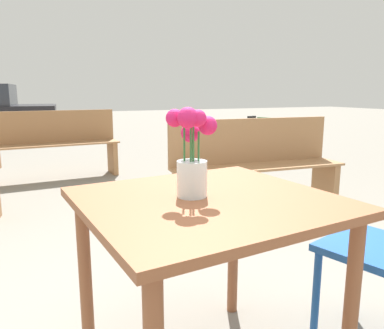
% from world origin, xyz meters
% --- Properties ---
extents(table_front, '(0.91, 0.87, 0.73)m').
position_xyz_m(table_front, '(0.00, 0.00, 0.62)').
color(table_front, brown).
rests_on(table_front, ground_plane).
extents(flower_vase, '(0.17, 0.16, 0.31)m').
position_xyz_m(flower_vase, '(-0.05, 0.04, 0.86)').
color(flower_vase, silver).
rests_on(flower_vase, table_front).
extents(bench_middle, '(1.58, 0.48, 0.85)m').
position_xyz_m(bench_middle, '(1.30, 1.65, 0.46)').
color(bench_middle, '#9E7047').
rests_on(bench_middle, ground_plane).
extents(bench_far, '(1.57, 0.43, 0.85)m').
position_xyz_m(bench_far, '(-0.23, 3.87, 0.46)').
color(bench_far, '#9E7047').
rests_on(bench_far, ground_plane).
extents(bicycle, '(1.38, 0.73, 0.72)m').
position_xyz_m(bicycle, '(2.79, 3.86, 0.33)').
color(bicycle, black).
rests_on(bicycle, ground_plane).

